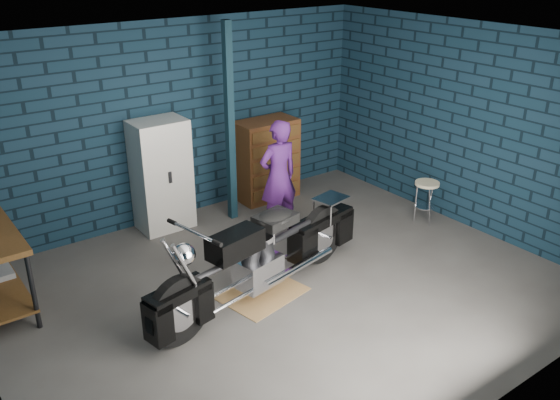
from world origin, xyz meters
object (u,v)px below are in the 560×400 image
Objects in this scene: tool_chest at (267,160)px; shop_stool at (425,202)px; motorcycle at (262,249)px; locker at (162,175)px; person at (278,177)px.

tool_chest is 2.02× the size of shop_stool.
motorcycle is 2.87m from shop_stool.
locker is 2.50× the size of shop_stool.
motorcycle is at bearing -87.44° from locker.
locker reaches higher than tool_chest.
shop_stool is (2.95, -2.00, -0.45)m from locker.
person is at bearing 149.68° from shop_stool.
person is at bearing -117.46° from tool_chest.
motorcycle is 1.64m from person.
locker is (-0.10, 2.18, 0.19)m from motorcycle.
tool_chest reaches higher than motorcycle.
motorcycle is 1.70× the size of locker.
locker reaches higher than motorcycle.
shop_stool is at bearing -58.15° from tool_chest.
motorcycle is at bearing -176.38° from shop_stool.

